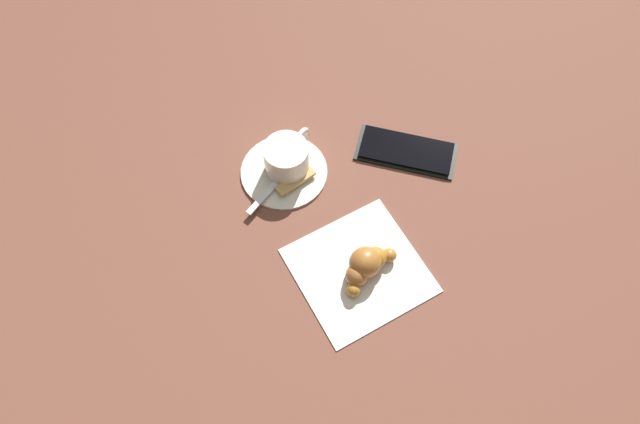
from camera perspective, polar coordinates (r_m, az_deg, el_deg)
name	(u,v)px	position (r m, az deg, el deg)	size (l,w,h in m)	color
ground_plane	(326,219)	(0.87, 0.63, -0.67)	(1.80, 1.80, 0.00)	brown
saucer	(284,171)	(0.91, -3.52, 4.00)	(0.13, 0.13, 0.01)	silver
espresso_cup	(287,157)	(0.89, -3.21, 5.34)	(0.07, 0.09, 0.05)	silver
teaspoon	(287,171)	(0.90, -3.24, 4.04)	(0.04, 0.14, 0.01)	silver
sugar_packet	(295,181)	(0.89, -2.41, 3.06)	(0.06, 0.02, 0.01)	tan
napkin	(359,270)	(0.84, 3.83, -5.65)	(0.17, 0.17, 0.00)	silver
croissant	(366,265)	(0.82, 4.53, -5.12)	(0.05, 0.10, 0.04)	#AD6E2B
cell_phone	(405,150)	(0.94, 8.22, 6.01)	(0.17, 0.14, 0.01)	black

